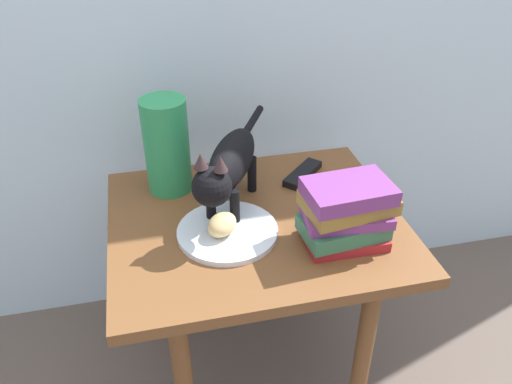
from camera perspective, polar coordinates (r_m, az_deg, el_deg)
name	(u,v)px	position (r m, az deg, el deg)	size (l,w,h in m)	color
ground_plane	(256,367)	(1.68, 0.00, -18.68)	(6.00, 6.00, 0.00)	brown
side_table	(256,245)	(1.33, 0.00, -5.89)	(0.71, 0.60, 0.57)	brown
plate	(228,232)	(1.23, -3.15, -4.36)	(0.24, 0.24, 0.01)	silver
bread_roll	(222,225)	(1.20, -3.75, -3.58)	(0.08, 0.06, 0.05)	#E0BC7A
cat	(228,165)	(1.24, -3.04, 2.94)	(0.25, 0.44, 0.23)	black
book_stack	(346,213)	(1.18, 9.86, -2.27)	(0.21, 0.15, 0.16)	maroon
green_vase	(167,146)	(1.36, -9.77, 5.02)	(0.12, 0.12, 0.25)	#288C51
tv_remote	(303,174)	(1.45, 5.14, 2.02)	(0.15, 0.04, 0.02)	black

